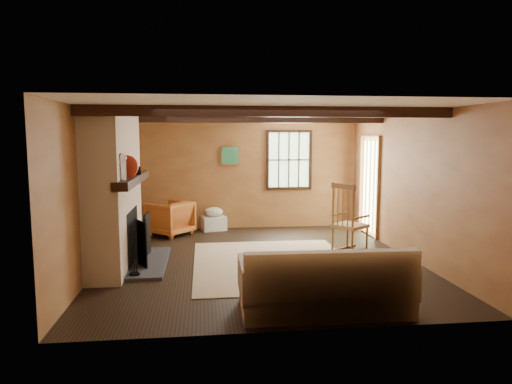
{
  "coord_description": "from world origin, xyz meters",
  "views": [
    {
      "loc": [
        -0.89,
        -7.19,
        1.99
      ],
      "look_at": [
        -0.0,
        0.4,
        1.08
      ],
      "focal_mm": 32.0,
      "sensor_mm": 36.0,
      "label": 1
    }
  ],
  "objects": [
    {
      "name": "firewood_pile",
      "position": [
        -2.0,
        2.52,
        0.12
      ],
      "size": [
        0.68,
        0.12,
        0.25
      ],
      "color": "brown",
      "rests_on": "ground"
    },
    {
      "name": "room_envelope",
      "position": [
        0.22,
        0.26,
        1.63
      ],
      "size": [
        5.02,
        5.52,
        2.44
      ],
      "color": "#9D6A37",
      "rests_on": "ground"
    },
    {
      "name": "rug",
      "position": [
        0.2,
        -0.2,
        0.0
      ],
      "size": [
        2.5,
        3.0,
        0.01
      ],
      "primitive_type": "cube",
      "color": "tan",
      "rests_on": "ground"
    },
    {
      "name": "armchair",
      "position": [
        -1.57,
        2.14,
        0.35
      ],
      "size": [
        1.08,
        1.07,
        0.7
      ],
      "primitive_type": "imported",
      "rotation": [
        0.0,
        0.0,
        -2.27
      ],
      "color": "#BF6026",
      "rests_on": "ground"
    },
    {
      "name": "fireplace",
      "position": [
        -2.23,
        -0.0,
        1.1
      ],
      "size": [
        1.02,
        2.3,
        2.4
      ],
      "color": "#AA6241",
      "rests_on": "ground"
    },
    {
      "name": "ground",
      "position": [
        0.0,
        0.0,
        0.0
      ],
      "size": [
        5.5,
        5.5,
        0.0
      ],
      "primitive_type": "plane",
      "color": "black",
      "rests_on": "ground"
    },
    {
      "name": "sofa",
      "position": [
        0.49,
        -2.26,
        0.28
      ],
      "size": [
        1.96,
        0.9,
        0.79
      ],
      "rotation": [
        0.0,
        0.0,
        -0.02
      ],
      "color": "beige",
      "rests_on": "ground"
    },
    {
      "name": "basket_pillow",
      "position": [
        -0.67,
        2.55,
        0.4
      ],
      "size": [
        0.49,
        0.44,
        0.2
      ],
      "primitive_type": "ellipsoid",
      "rotation": [
        0.0,
        0.0,
        -0.37
      ],
      "color": "beige",
      "rests_on": "laundry_basket"
    },
    {
      "name": "laundry_basket",
      "position": [
        -0.67,
        2.55,
        0.15
      ],
      "size": [
        0.57,
        0.48,
        0.3
      ],
      "primitive_type": "cube",
      "rotation": [
        0.0,
        0.0,
        0.23
      ],
      "color": "white",
      "rests_on": "ground"
    },
    {
      "name": "rocking_chair",
      "position": [
        1.6,
        0.34,
        0.52
      ],
      "size": [
        0.99,
        0.89,
        1.23
      ],
      "rotation": [
        0.0,
        0.0,
        2.18
      ],
      "color": "#A2784E",
      "rests_on": "ground"
    }
  ]
}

